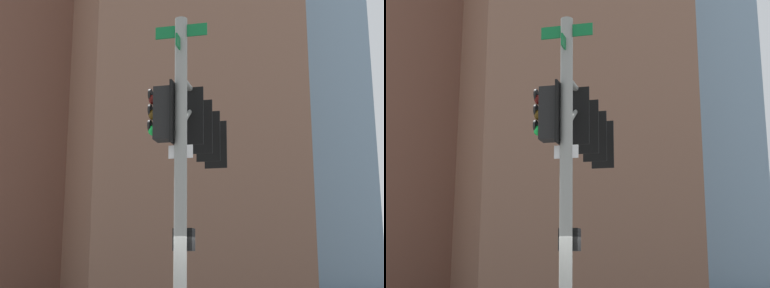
% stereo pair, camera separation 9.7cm
% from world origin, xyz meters
% --- Properties ---
extents(signal_pole_assembly, '(3.66, 3.11, 6.60)m').
position_xyz_m(signal_pole_assembly, '(1.16, -0.61, 4.40)').
color(signal_pole_assembly, gray).
rests_on(signal_pole_assembly, ground_plane).
extents(building_brick_nearside, '(21.17, 21.48, 49.77)m').
position_xyz_m(building_brick_nearside, '(43.80, -2.64, 24.88)').
color(building_brick_nearside, brown).
rests_on(building_brick_nearside, ground_plane).
extents(building_brick_midblock, '(17.46, 16.66, 47.69)m').
position_xyz_m(building_brick_midblock, '(33.47, -12.65, 23.85)').
color(building_brick_midblock, '#845B47').
rests_on(building_brick_midblock, ground_plane).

